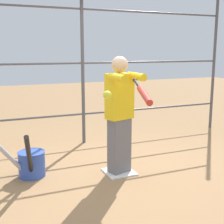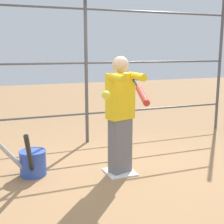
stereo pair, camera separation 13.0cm
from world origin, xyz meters
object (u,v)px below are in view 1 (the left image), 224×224
(batter, at_px, (120,112))
(bat_bucket, at_px, (30,163))
(softball_in_flight, at_px, (107,95))
(baseball_bat_swinging, at_px, (143,93))

(batter, xyz_separation_m, bat_bucket, (1.17, -0.34, -0.67))
(softball_in_flight, distance_m, bat_bucket, 1.57)
(batter, height_order, softball_in_flight, batter)
(baseball_bat_swinging, relative_size, softball_in_flight, 8.52)
(batter, distance_m, bat_bucket, 1.39)
(baseball_bat_swinging, height_order, bat_bucket, baseball_bat_swinging)
(batter, bearing_deg, softball_in_flight, 54.45)
(batter, distance_m, baseball_bat_swinging, 0.98)
(bat_bucket, bearing_deg, batter, 163.54)
(baseball_bat_swinging, bearing_deg, batter, -99.08)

